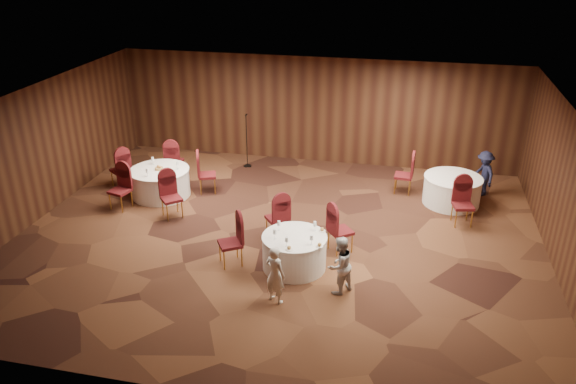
% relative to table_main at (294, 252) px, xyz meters
% --- Properties ---
extents(ground, '(12.00, 12.00, 0.00)m').
position_rel_table_main_xyz_m(ground, '(-0.63, 1.15, -0.38)').
color(ground, black).
rests_on(ground, ground).
extents(room_shell, '(12.00, 12.00, 12.00)m').
position_rel_table_main_xyz_m(room_shell, '(-0.63, 1.15, 1.59)').
color(room_shell, silver).
rests_on(room_shell, ground).
extents(table_main, '(1.36, 1.36, 0.74)m').
position_rel_table_main_xyz_m(table_main, '(0.00, 0.00, 0.00)').
color(table_main, silver).
rests_on(table_main, ground).
extents(table_left, '(1.58, 1.58, 0.74)m').
position_rel_table_main_xyz_m(table_left, '(-4.25, 2.75, 0.00)').
color(table_left, silver).
rests_on(table_left, ground).
extents(table_right, '(1.48, 1.48, 0.74)m').
position_rel_table_main_xyz_m(table_right, '(3.37, 3.91, 0.00)').
color(table_right, silver).
rests_on(table_right, ground).
extents(chairs_main, '(2.93, 2.06, 1.00)m').
position_rel_table_main_xyz_m(chairs_main, '(-0.38, 0.63, 0.12)').
color(chairs_main, '#450D14').
rests_on(chairs_main, ground).
extents(chairs_left, '(3.16, 3.00, 1.00)m').
position_rel_table_main_xyz_m(chairs_left, '(-4.27, 2.73, 0.12)').
color(chairs_left, '#450D14').
rests_on(chairs_left, ground).
extents(chairs_right, '(2.04, 2.14, 1.00)m').
position_rel_table_main_xyz_m(chairs_right, '(2.83, 3.54, 0.12)').
color(chairs_right, '#450D14').
rests_on(chairs_right, ground).
extents(tabletop_main, '(1.07, 1.04, 0.22)m').
position_rel_table_main_xyz_m(tabletop_main, '(0.15, -0.11, 0.47)').
color(tabletop_main, silver).
rests_on(tabletop_main, table_main).
extents(tabletop_left, '(0.85, 0.85, 0.22)m').
position_rel_table_main_xyz_m(tabletop_left, '(-4.24, 2.75, 0.45)').
color(tabletop_left, silver).
rests_on(tabletop_left, table_left).
extents(tabletop_right, '(0.08, 0.08, 0.22)m').
position_rel_table_main_xyz_m(tabletop_right, '(3.53, 3.64, 0.52)').
color(tabletop_right, silver).
rests_on(tabletop_right, table_right).
extents(mic_stand, '(0.24, 0.24, 1.63)m').
position_rel_table_main_xyz_m(mic_stand, '(-2.55, 5.23, 0.10)').
color(mic_stand, black).
rests_on(mic_stand, ground).
extents(woman_a, '(0.52, 0.45, 1.20)m').
position_rel_table_main_xyz_m(woman_a, '(-0.11, -1.26, 0.22)').
color(woman_a, silver).
rests_on(woman_a, ground).
extents(woman_b, '(0.72, 0.74, 1.21)m').
position_rel_table_main_xyz_m(woman_b, '(1.04, -0.68, 0.23)').
color(woman_b, silver).
rests_on(woman_b, ground).
extents(man_c, '(0.74, 0.92, 1.23)m').
position_rel_table_main_xyz_m(man_c, '(4.20, 4.65, 0.24)').
color(man_c, black).
rests_on(man_c, ground).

